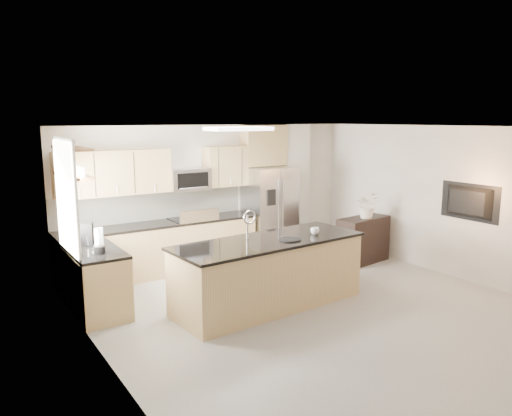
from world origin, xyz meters
TOP-DOWN VIEW (x-y plane):
  - floor at (0.00, 0.00)m, footprint 6.50×6.50m
  - ceiling at (0.00, 0.00)m, footprint 6.00×6.50m
  - wall_back at (0.00, 3.25)m, footprint 6.00×0.02m
  - wall_left at (-3.00, 0.00)m, footprint 0.02×6.50m
  - wall_right at (3.00, 0.00)m, footprint 0.02×6.50m
  - back_counter at (-1.23, 2.93)m, footprint 3.55×0.66m
  - left_counter at (-2.67, 1.85)m, footprint 0.66×1.50m
  - range at (-0.60, 2.92)m, footprint 0.76×0.64m
  - upper_cabinets at (-1.30, 3.09)m, footprint 3.50×0.33m
  - microwave at (-0.60, 3.04)m, footprint 0.76×0.40m
  - refrigerator at (1.06, 2.87)m, footprint 0.92×0.78m
  - partition_column at (1.82, 3.10)m, footprint 0.60×0.30m
  - window at (-2.98, 1.85)m, footprint 0.04×1.15m
  - shelf_lower at (-2.85, 1.95)m, footprint 0.30×1.20m
  - shelf_upper at (-2.85, 1.95)m, footprint 0.30×1.20m
  - ceiling_fixture at (-0.40, 1.60)m, footprint 1.00×0.50m
  - island at (-0.48, 0.62)m, footprint 2.95×1.23m
  - credenza at (2.30, 1.52)m, footprint 1.14×0.60m
  - cup at (0.29, 0.53)m, footprint 0.16×0.16m
  - platter at (-0.24, 0.44)m, footprint 0.34×0.34m
  - blender at (-2.67, 1.47)m, footprint 0.15×0.15m
  - kettle at (-2.62, 1.67)m, footprint 0.21×0.21m
  - coffee_maker at (-2.69, 2.03)m, footprint 0.24×0.26m
  - bowl at (-2.85, 2.21)m, footprint 0.41×0.41m
  - flower_vase at (2.30, 1.45)m, footprint 0.69×0.61m
  - television at (2.91, -0.20)m, footprint 0.14×1.08m

SIDE VIEW (x-z plane):
  - floor at x=0.00m, z-range 0.00..0.00m
  - credenza at x=2.30m, z-range 0.00..0.87m
  - left_counter at x=-2.67m, z-range 0.00..0.92m
  - back_counter at x=-1.23m, z-range -0.25..1.19m
  - range at x=-0.60m, z-range -0.10..1.04m
  - island at x=-0.48m, z-range -0.21..1.21m
  - refrigerator at x=1.06m, z-range 0.00..1.78m
  - platter at x=-0.24m, z-range 1.00..1.02m
  - kettle at x=-2.62m, z-range 0.91..1.17m
  - cup at x=0.29m, z-range 1.00..1.10m
  - blender at x=-2.67m, z-range 0.90..1.25m
  - coffee_maker at x=-2.69m, z-range 0.91..1.24m
  - flower_vase at x=2.30m, z-range 0.87..1.61m
  - wall_back at x=0.00m, z-range 0.00..2.60m
  - wall_left at x=-3.00m, z-range 0.00..2.60m
  - wall_right at x=3.00m, z-range 0.00..2.60m
  - partition_column at x=1.82m, z-range 0.00..2.60m
  - television at x=2.91m, z-range 1.04..1.66m
  - microwave at x=-0.60m, z-range 1.43..1.83m
  - window at x=-2.98m, z-range 0.83..2.47m
  - upper_cabinets at x=-1.30m, z-range 1.45..2.20m
  - shelf_lower at x=-2.85m, z-range 1.93..1.97m
  - shelf_upper at x=-2.85m, z-range 2.30..2.34m
  - bowl at x=-2.85m, z-range 2.34..2.42m
  - ceiling_fixture at x=-0.40m, z-range 2.53..2.59m
  - ceiling at x=0.00m, z-range 2.59..2.61m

